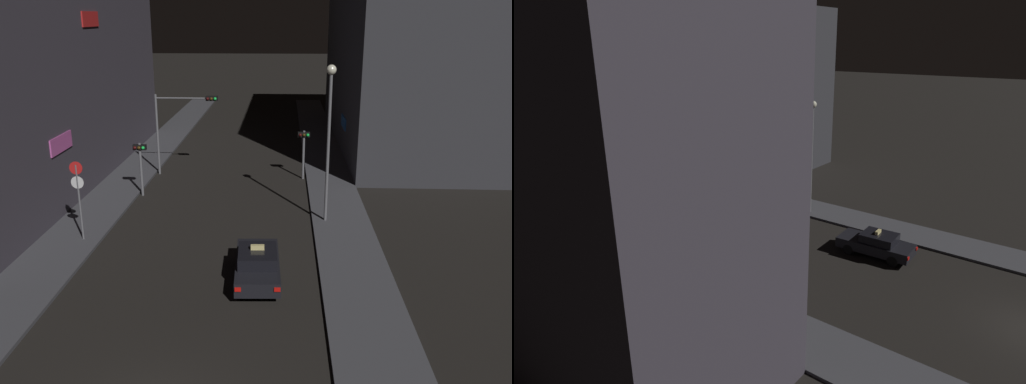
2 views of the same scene
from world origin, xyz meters
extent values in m
cube|color=#424247|center=(-6.79, 28.38, 0.07)|extent=(3.08, 60.76, 0.15)
cube|color=#424247|center=(6.79, 28.38, 0.07)|extent=(3.08, 60.76, 0.15)
cube|color=#3D3842|center=(-12.02, 22.43, 11.29)|extent=(7.38, 31.53, 22.57)
cube|color=#D859B2|center=(-8.29, 16.12, 4.06)|extent=(0.08, 2.80, 0.90)
cube|color=red|center=(-8.29, 22.43, 10.38)|extent=(0.08, 2.80, 0.90)
cube|color=#333338|center=(14.12, 35.50, 7.57)|extent=(11.57, 27.33, 15.14)
cube|color=#337FE5|center=(8.29, 30.03, 2.73)|extent=(0.08, 2.80, 0.90)
cube|color=black|center=(2.62, 8.83, 0.62)|extent=(2.01, 4.48, 0.60)
cube|color=black|center=(2.63, 8.63, 1.17)|extent=(1.68, 2.05, 0.50)
cube|color=red|center=(1.98, 6.57, 0.72)|extent=(0.24, 0.07, 0.16)
cube|color=red|center=(3.47, 6.65, 0.72)|extent=(0.24, 0.07, 0.16)
cylinder|color=black|center=(1.76, 10.15, 0.32)|extent=(0.25, 0.65, 0.64)
cylinder|color=black|center=(3.35, 10.23, 0.32)|extent=(0.25, 0.65, 0.64)
cylinder|color=black|center=(1.89, 7.43, 0.32)|extent=(0.25, 0.65, 0.64)
cylinder|color=black|center=(3.48, 7.50, 0.32)|extent=(0.25, 0.65, 0.64)
cube|color=#F4E08C|center=(2.62, 8.73, 1.52)|extent=(0.57, 0.21, 0.20)
cylinder|color=slate|center=(-5.00, 24.38, 2.78)|extent=(0.16, 0.16, 5.56)
cylinder|color=slate|center=(-3.10, 24.38, 5.31)|extent=(3.81, 0.10, 0.10)
cube|color=black|center=(-1.20, 24.38, 5.31)|extent=(0.80, 0.28, 0.32)
sphere|color=#3F0C0C|center=(-1.44, 24.20, 5.31)|extent=(0.20, 0.20, 0.20)
sphere|color=#3F2D0C|center=(-1.20, 24.20, 5.31)|extent=(0.20, 0.20, 0.20)
sphere|color=#19E54C|center=(-0.95, 24.20, 5.31)|extent=(0.20, 0.20, 0.20)
cylinder|color=slate|center=(-5.00, 19.61, 1.65)|extent=(0.16, 0.16, 3.31)
cube|color=black|center=(-5.00, 19.61, 3.06)|extent=(0.80, 0.28, 0.32)
sphere|color=#3F0C0C|center=(-5.25, 19.44, 3.06)|extent=(0.20, 0.20, 0.20)
sphere|color=#3F2D0C|center=(-5.00, 19.44, 3.06)|extent=(0.20, 0.20, 0.20)
sphere|color=#19E54C|center=(-4.75, 19.44, 3.06)|extent=(0.20, 0.20, 0.20)
cylinder|color=slate|center=(5.00, 23.71, 1.66)|extent=(0.16, 0.16, 3.32)
cube|color=black|center=(5.00, 23.71, 3.07)|extent=(0.80, 0.28, 0.32)
sphere|color=#3F0C0C|center=(4.75, 23.54, 3.07)|extent=(0.20, 0.20, 0.20)
sphere|color=#3F2D0C|center=(5.00, 23.54, 3.07)|extent=(0.20, 0.20, 0.20)
sphere|color=#19E54C|center=(5.25, 23.54, 3.07)|extent=(0.20, 0.20, 0.20)
cylinder|color=slate|center=(-6.11, 12.38, 2.03)|extent=(0.10, 0.10, 3.77)
cylinder|color=red|center=(-6.11, 12.36, 3.77)|extent=(0.62, 0.03, 0.62)
cylinder|color=white|center=(-6.11, 12.36, 3.06)|extent=(0.61, 0.03, 0.61)
cylinder|color=slate|center=(5.93, 15.56, 3.98)|extent=(0.16, 0.16, 7.66)
sphere|color=#EAE5C6|center=(5.93, 15.56, 8.06)|extent=(0.50, 0.50, 0.50)
camera|label=1|loc=(3.58, -11.55, 10.59)|focal=37.76mm
camera|label=2|loc=(-20.33, -0.79, 12.21)|focal=31.21mm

